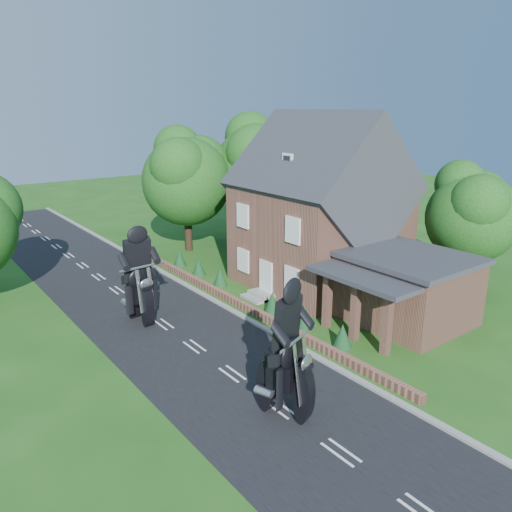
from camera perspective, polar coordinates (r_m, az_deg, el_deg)
ground at (r=20.74m, az=-2.74°, el=-13.33°), size 120.00×120.00×0.00m
road at (r=20.73m, az=-2.74°, el=-13.31°), size 7.00×80.00×0.02m
kerb at (r=22.70m, az=5.00°, el=-10.38°), size 0.30×80.00×0.12m
garden_wall at (r=26.55m, az=-1.19°, el=-5.84°), size 0.30×22.00×0.40m
house at (r=29.91m, az=7.30°, el=4.93°), size 9.54×8.64×10.24m
annex at (r=25.86m, az=16.64°, el=-3.47°), size 7.05×5.94×3.44m
tree_annex_side at (r=31.55m, az=23.71°, el=4.91°), size 5.64×5.20×7.48m
tree_house_right at (r=35.94m, az=11.55°, el=8.07°), size 6.51×6.00×8.40m
tree_behind_house at (r=39.58m, az=0.91°, el=10.68°), size 7.81×7.20×10.08m
tree_behind_left at (r=37.12m, az=-7.50°, el=9.37°), size 6.94×6.40×9.16m
shrub_a at (r=22.91m, az=9.84°, el=-8.96°), size 0.90×0.90×1.10m
shrub_b at (r=24.50m, az=5.57°, el=-7.02°), size 0.90×0.90×1.10m
shrub_c at (r=26.24m, az=1.87°, el=-5.29°), size 0.90×0.90×1.10m
shrub_d at (r=30.04m, az=-4.13°, el=-2.43°), size 0.90×0.90×1.10m
shrub_e at (r=32.06m, az=-6.57°, el=-1.26°), size 0.90×0.90×1.10m
shrub_f at (r=34.15m, az=-8.72°, el=-0.22°), size 0.90×0.90×1.10m
motorcycle_lead at (r=17.95m, az=3.38°, el=-15.69°), size 0.94×1.69×1.53m
motorcycle_follow at (r=25.61m, az=-13.01°, el=-5.84°), size 0.51×1.63×1.49m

